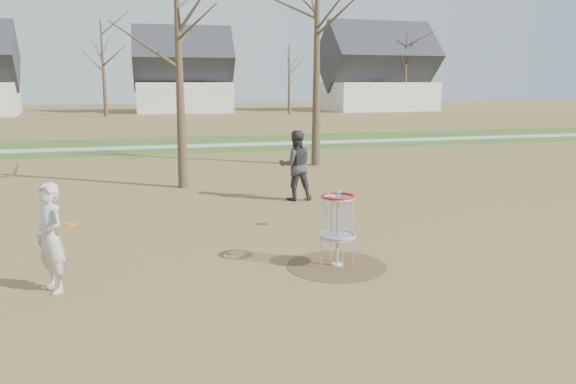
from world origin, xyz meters
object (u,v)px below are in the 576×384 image
object	(u,v)px
player_standing	(50,238)
player_throwing	(296,165)
disc_grounded	(337,264)
disc_golf_basket	(338,217)

from	to	relation	value
player_standing	player_throwing	xyz separation A→B (m)	(5.62, 5.73, 0.10)
disc_grounded	disc_golf_basket	size ratio (longest dim) A/B	0.16
player_standing	disc_golf_basket	bearing A→B (deg)	55.71
disc_golf_basket	player_standing	bearing A→B (deg)	179.65
disc_grounded	disc_golf_basket	distance (m)	0.90
disc_grounded	disc_golf_basket	bearing A→B (deg)	-117.33
player_throwing	disc_golf_basket	bearing A→B (deg)	84.50
player_standing	disc_golf_basket	size ratio (longest dim) A/B	1.29
player_throwing	disc_grounded	xyz separation A→B (m)	(-0.86, -5.72, -0.95)
player_standing	player_throwing	bearing A→B (deg)	101.66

